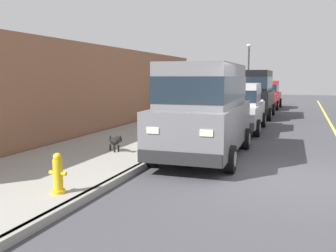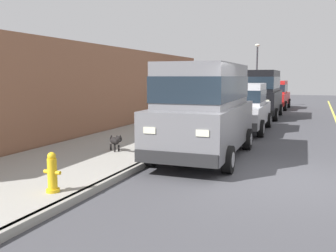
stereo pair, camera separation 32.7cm
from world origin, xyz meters
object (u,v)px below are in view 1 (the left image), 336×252
Objects in this scene: dog_black at (115,141)px; street_lamp at (248,67)px; car_silver_sedan at (238,106)px; car_black_van at (254,91)px; fire_hydrant at (58,175)px; car_red_sedan at (265,94)px; car_grey_van at (205,106)px.

street_lamp is (0.90, 19.16, 2.48)m from dog_black.
car_silver_sedan is 5.43m from car_black_van.
car_black_van is 6.79× the size of fire_hydrant.
car_red_sedan is 6.37× the size of fire_hydrant.
car_red_sedan is at bearing -44.89° from street_lamp.
car_black_van is (-0.06, 5.42, 0.41)m from car_silver_sedan.
fire_hydrant is at bearing -90.25° from street_lamp.
dog_black is at bearing -100.89° from car_black_van.
car_black_van is 7.74m from street_lamp.
car_black_van is 1.07× the size of car_red_sedan.
car_black_van is 15.42m from fire_hydrant.
car_red_sedan is (0.06, 6.06, -0.41)m from car_black_van.
dog_black is at bearing 102.38° from fire_hydrant.
car_red_sedan is at bearing 89.40° from car_black_van.
dog_black is (-2.31, -6.27, -0.55)m from car_silver_sedan.
car_grey_van is 1.12× the size of street_lamp.
fire_hydrant is at bearing -95.41° from car_black_van.
dog_black is 3.72m from fire_hydrant.
car_silver_sedan is at bearing -89.33° from car_black_van.
car_silver_sedan and car_red_sedan have the same top height.
dog_black is at bearing -110.25° from car_silver_sedan.
street_lamp is at bearing 100.25° from car_black_van.
car_black_van reaches higher than fire_hydrant.
dog_black is 0.88× the size of fire_hydrant.
dog_black is 0.14× the size of street_lamp.
car_silver_sedan is at bearing 81.31° from fire_hydrant.
car_grey_van is at bearing -89.73° from car_black_van.
street_lamp is (-1.41, 12.89, 1.92)m from car_silver_sedan.
dog_black is 19.34m from street_lamp.
fire_hydrant reaches higher than dog_black.
car_grey_van is at bearing -90.13° from car_silver_sedan.
dog_black is (-2.25, -11.69, -0.97)m from car_black_van.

